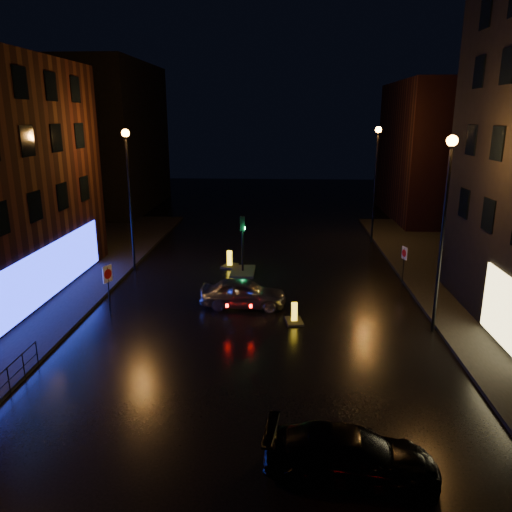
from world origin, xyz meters
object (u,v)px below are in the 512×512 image
Objects in this scene: silver_hatchback at (243,293)px; bollard_near at (294,318)px; road_sign_right at (404,256)px; road_sign_left at (108,278)px; bollard_far at (230,263)px; dark_sedan at (351,456)px; traffic_signal at (243,264)px.

bollard_near is at bearing -123.97° from silver_hatchback.
silver_hatchback is 1.94× the size of road_sign_right.
bollard_far is at bearing 81.81° from road_sign_left.
silver_hatchback is 12.47m from dark_sedan.
road_sign_right is (4.89, 15.79, 0.96)m from dark_sedan.
bollard_far is at bearing 105.11° from bollard_near.
silver_hatchback is at bearing 35.29° from road_sign_left.
traffic_signal reaches higher than bollard_near.
road_sign_left is at bearing -129.43° from traffic_signal.
road_sign_right reaches higher than dark_sedan.
dark_sedan is at bearing 56.54° from road_sign_right.
dark_sedan is at bearing -24.02° from road_sign_left.
road_sign_right is at bearing -10.41° from traffic_signal.
silver_hatchback reaches higher than bollard_far.
silver_hatchback is at bearing -60.60° from bollard_far.
dark_sedan is at bearing -56.95° from bollard_far.
road_sign_left reaches higher than bollard_far.
bollard_near is 0.55× the size of road_sign_right.
bollard_far is (-0.91, 1.13, -0.28)m from traffic_signal.
road_sign_left is at bearing 167.96° from bollard_near.
traffic_signal is 2.54× the size of bollard_far.
bollard_far is 10.48m from road_sign_right.
traffic_signal is 17.97m from dark_sedan.
dark_sedan is 16.56m from road_sign_right.
dark_sedan is 14.50m from road_sign_left.
silver_hatchback is 3.53× the size of bollard_near.
silver_hatchback is 1.72× the size of road_sign_left.
bollard_near is at bearing 19.84° from road_sign_left.
dark_sedan reaches higher than bollard_near.
silver_hatchback is at bearing 8.04° from road_sign_right.
silver_hatchback is 3.08× the size of bollard_far.
bollard_near is (-1.26, 10.09, -0.44)m from dark_sedan.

